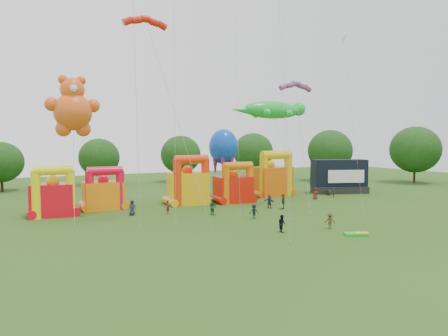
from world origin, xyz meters
name	(u,v)px	position (x,y,z in m)	size (l,w,h in m)	color
ground	(334,254)	(0.00, 0.00, 0.00)	(160.00, 160.00, 0.00)	#2A4814
tree_ring	(318,172)	(-1.16, 0.60, 6.26)	(121.64, 123.72, 12.07)	#352314
bouncy_castle_0	(53,197)	(-18.15, 26.11, 2.23)	(5.17, 4.45, 5.82)	red
bouncy_castle_1	(104,193)	(-12.18, 28.26, 2.08)	(4.78, 3.86, 5.43)	orange
bouncy_castle_2	(188,185)	(-1.23, 27.16, 2.54)	(5.65, 4.80, 6.70)	#EFB20C
bouncy_castle_3	(234,187)	(5.04, 25.82, 2.18)	(5.12, 4.26, 5.71)	red
bouncy_castle_4	(271,179)	(13.48, 29.28, 2.66)	(6.12, 5.10, 7.06)	#D95C0B
stage_trailer	(339,177)	(25.15, 26.91, 2.67)	(9.36, 5.99, 5.53)	black
teddy_bear_kite	(73,133)	(-15.97, 24.67, 9.50)	(6.04, 9.11, 16.14)	#E95719
gecko_kite	(282,138)	(14.78, 28.31, 9.03)	(13.49, 8.06, 14.93)	green
octopus_kite	(224,151)	(4.26, 27.47, 7.09)	(4.12, 4.12, 10.31)	#0C40B8
parafoil_kites	(211,125)	(-3.35, 15.24, 10.25)	(25.13, 9.97, 26.65)	red
diamond_kites	(260,66)	(2.64, 15.19, 16.77)	(24.16, 21.16, 39.77)	red
folded_kite_bundle	(356,234)	(5.89, 3.61, 0.14)	(2.24, 1.75, 0.31)	green
spectator_0	(132,208)	(-10.03, 22.41, 0.89)	(0.87, 0.57, 1.78)	#232137
spectator_1	(168,207)	(-5.98, 21.63, 0.80)	(0.59, 0.38, 1.61)	maroon
spectator_2	(213,207)	(-1.54, 18.61, 0.96)	(0.94, 0.73, 1.93)	#1C462D
spectator_3	(254,212)	(1.54, 14.47, 0.79)	(1.02, 0.59, 1.58)	black
spectator_4	(283,201)	(8.04, 18.22, 0.97)	(1.13, 0.47, 1.93)	#41371A
spectator_5	(269,201)	(6.80, 19.51, 0.86)	(1.60, 0.51, 1.73)	#2B2C48
spectator_6	(315,193)	(16.94, 22.88, 0.88)	(0.86, 0.56, 1.75)	#572419
spectator_7	(334,192)	(20.72, 23.19, 0.77)	(0.56, 0.37, 1.54)	#17391B
spectator_8	(282,223)	(0.62, 7.78, 0.83)	(0.80, 0.62, 1.65)	black
spectator_9	(330,221)	(5.59, 6.81, 0.79)	(1.02, 0.59, 1.59)	#403A19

